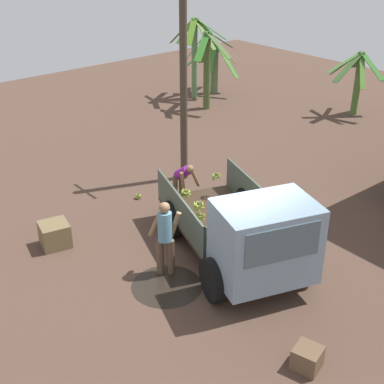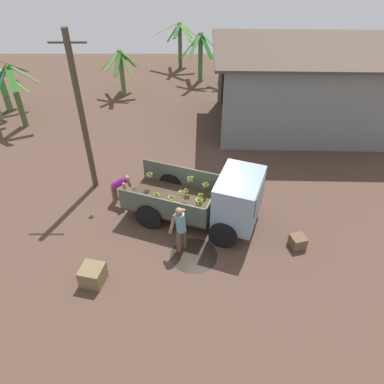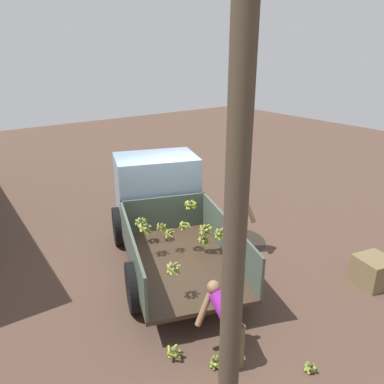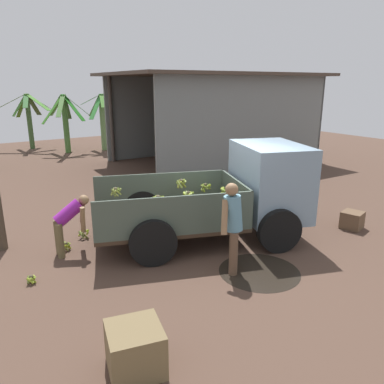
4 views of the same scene
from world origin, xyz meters
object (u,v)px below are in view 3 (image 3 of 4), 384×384
object	(u,v)px
banana_bunch_on_ground_0	(174,352)
banana_bunch_on_ground_1	(216,362)
wooden_crate_1	(151,197)
person_foreground_visitor	(239,215)
banana_bunch_on_ground_2	(310,367)
utility_pole	(235,224)
cargo_truck	(161,202)
person_worker_loading	(226,320)
wooden_crate_0	(373,271)

from	to	relation	value
banana_bunch_on_ground_0	banana_bunch_on_ground_1	xyz separation A→B (m)	(-0.50, -0.41, -0.03)
wooden_crate_1	person_foreground_visitor	bearing A→B (deg)	-178.39
banana_bunch_on_ground_2	wooden_crate_1	xyz separation A→B (m)	(7.03, -1.43, 0.12)
utility_pole	banana_bunch_on_ground_2	xyz separation A→B (m)	(0.24, -1.86, -2.94)
cargo_truck	wooden_crate_1	size ratio (longest dim) A/B	10.85
cargo_truck	banana_bunch_on_ground_1	bearing A→B (deg)	179.19
cargo_truck	banana_bunch_on_ground_2	distance (m)	4.75
person_foreground_visitor	wooden_crate_1	world-z (taller)	person_foreground_visitor
banana_bunch_on_ground_0	banana_bunch_on_ground_1	size ratio (longest dim) A/B	1.24
person_worker_loading	wooden_crate_0	size ratio (longest dim) A/B	1.85
utility_pole	person_worker_loading	world-z (taller)	utility_pole
utility_pole	wooden_crate_0	size ratio (longest dim) A/B	9.12
utility_pole	banana_bunch_on_ground_1	xyz separation A→B (m)	(1.12, -0.80, -2.94)
person_foreground_visitor	banana_bunch_on_ground_0	distance (m)	3.62
banana_bunch_on_ground_0	wooden_crate_1	xyz separation A→B (m)	(5.64, -2.90, 0.08)
cargo_truck	banana_bunch_on_ground_2	size ratio (longest dim) A/B	26.64
wooden_crate_1	banana_bunch_on_ground_1	bearing A→B (deg)	157.90
person_worker_loading	wooden_crate_1	size ratio (longest dim) A/B	2.65
person_worker_loading	banana_bunch_on_ground_2	distance (m)	1.41
person_foreground_visitor	person_worker_loading	xyz separation A→B (m)	(-2.29, 2.39, -0.22)
cargo_truck	utility_pole	distance (m)	5.69
cargo_truck	wooden_crate_1	distance (m)	2.78
cargo_truck	utility_pole	world-z (taller)	utility_pole
person_foreground_visitor	wooden_crate_0	world-z (taller)	person_foreground_visitor
banana_bunch_on_ground_1	wooden_crate_0	size ratio (longest dim) A/B	0.35
person_worker_loading	banana_bunch_on_ground_2	bearing A→B (deg)	-133.61
cargo_truck	person_foreground_visitor	xyz separation A→B (m)	(-1.41, -1.20, -0.14)
person_foreground_visitor	banana_bunch_on_ground_2	distance (m)	3.67
banana_bunch_on_ground_0	cargo_truck	bearing A→B (deg)	-29.22
cargo_truck	banana_bunch_on_ground_1	size ratio (longest dim) A/B	21.92
cargo_truck	utility_pole	bearing A→B (deg)	175.42
wooden_crate_0	person_foreground_visitor	bearing A→B (deg)	27.54
utility_pole	banana_bunch_on_ground_2	distance (m)	3.49
utility_pole	person_worker_loading	size ratio (longest dim) A/B	4.92
banana_bunch_on_ground_2	wooden_crate_0	size ratio (longest dim) A/B	0.28
banana_bunch_on_ground_2	wooden_crate_1	distance (m)	7.18
banana_bunch_on_ground_1	wooden_crate_1	distance (m)	6.63
person_foreground_visitor	banana_bunch_on_ground_0	xyz separation A→B (m)	(-1.84, 3.01, -0.82)
utility_pole	banana_bunch_on_ground_0	world-z (taller)	utility_pole
person_worker_loading	wooden_crate_0	xyz separation A→B (m)	(-0.26, -3.72, -0.43)
banana_bunch_on_ground_2	utility_pole	bearing A→B (deg)	97.22
banana_bunch_on_ground_1	wooden_crate_0	world-z (taller)	wooden_crate_0
banana_bunch_on_ground_0	wooden_crate_0	xyz separation A→B (m)	(-0.71, -4.34, 0.17)
cargo_truck	person_foreground_visitor	world-z (taller)	cargo_truck
cargo_truck	banana_bunch_on_ground_2	xyz separation A→B (m)	(-4.63, 0.34, -1.00)
banana_bunch_on_ground_0	wooden_crate_1	world-z (taller)	wooden_crate_1
banana_bunch_on_ground_1	wooden_crate_0	xyz separation A→B (m)	(-0.21, -3.93, 0.20)
cargo_truck	wooden_crate_1	world-z (taller)	cargo_truck
wooden_crate_1	utility_pole	bearing A→B (deg)	155.63
person_worker_loading	banana_bunch_on_ground_0	distance (m)	0.98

